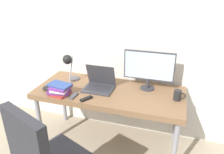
{
  "coord_description": "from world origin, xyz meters",
  "views": [
    {
      "loc": [
        0.65,
        -1.67,
        1.82
      ],
      "look_at": [
        0.04,
        0.31,
        0.9
      ],
      "focal_mm": 35.0,
      "sensor_mm": 36.0,
      "label": 1
    }
  ],
  "objects_px": {
    "book_stack": "(60,89)",
    "laptop": "(99,84)",
    "mug": "(178,95)",
    "monitor": "(149,68)",
    "desk_lamp": "(69,63)",
    "game_controller": "(48,88)"
  },
  "relations": [
    {
      "from": "book_stack",
      "to": "mug",
      "type": "xyz_separation_m",
      "value": [
        1.18,
        0.24,
        -0.0
      ]
    },
    {
      "from": "book_stack",
      "to": "game_controller",
      "type": "xyz_separation_m",
      "value": [
        -0.18,
        0.06,
        -0.04
      ]
    },
    {
      "from": "monitor",
      "to": "book_stack",
      "type": "bearing_deg",
      "value": -154.69
    },
    {
      "from": "monitor",
      "to": "mug",
      "type": "height_order",
      "value": "monitor"
    },
    {
      "from": "desk_lamp",
      "to": "laptop",
      "type": "bearing_deg",
      "value": -6.31
    },
    {
      "from": "book_stack",
      "to": "laptop",
      "type": "bearing_deg",
      "value": 35.49
    },
    {
      "from": "desk_lamp",
      "to": "book_stack",
      "type": "bearing_deg",
      "value": -84.27
    },
    {
      "from": "monitor",
      "to": "desk_lamp",
      "type": "relative_size",
      "value": 1.54
    },
    {
      "from": "laptop",
      "to": "book_stack",
      "type": "relative_size",
      "value": 1.24
    },
    {
      "from": "game_controller",
      "to": "laptop",
      "type": "bearing_deg",
      "value": 20.24
    },
    {
      "from": "desk_lamp",
      "to": "mug",
      "type": "relative_size",
      "value": 2.89
    },
    {
      "from": "laptop",
      "to": "monitor",
      "type": "distance_m",
      "value": 0.57
    },
    {
      "from": "monitor",
      "to": "laptop",
      "type": "bearing_deg",
      "value": -162.83
    },
    {
      "from": "mug",
      "to": "desk_lamp",
      "type": "bearing_deg",
      "value": 177.62
    },
    {
      "from": "monitor",
      "to": "game_controller",
      "type": "bearing_deg",
      "value": -161.26
    },
    {
      "from": "monitor",
      "to": "mug",
      "type": "distance_m",
      "value": 0.41
    },
    {
      "from": "desk_lamp",
      "to": "book_stack",
      "type": "relative_size",
      "value": 1.35
    },
    {
      "from": "laptop",
      "to": "mug",
      "type": "bearing_deg",
      "value": -0.59
    },
    {
      "from": "desk_lamp",
      "to": "mug",
      "type": "distance_m",
      "value": 1.23
    },
    {
      "from": "desk_lamp",
      "to": "mug",
      "type": "height_order",
      "value": "desk_lamp"
    },
    {
      "from": "monitor",
      "to": "book_stack",
      "type": "xyz_separation_m",
      "value": [
        -0.86,
        -0.41,
        -0.19
      ]
    },
    {
      "from": "mug",
      "to": "game_controller",
      "type": "xyz_separation_m",
      "value": [
        -1.36,
        -0.18,
        -0.03
      ]
    }
  ]
}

